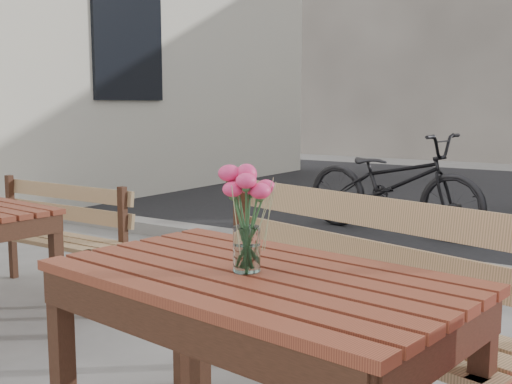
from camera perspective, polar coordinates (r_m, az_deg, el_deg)
main_table at (r=1.96m, az=0.08°, el=-10.66°), size 1.32×0.87×0.77m
main_bench at (r=2.51m, az=7.92°, el=-7.82°), size 1.62×0.84×0.97m
main_vase at (r=1.88m, az=-0.85°, el=-1.18°), size 0.17×0.17×0.32m
second_bench at (r=4.45m, az=-17.44°, el=-2.76°), size 1.24×0.38×0.77m
bicycle at (r=6.34m, az=12.02°, el=0.77°), size 1.95×0.89×0.99m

